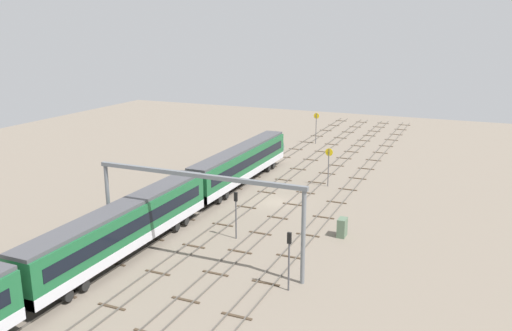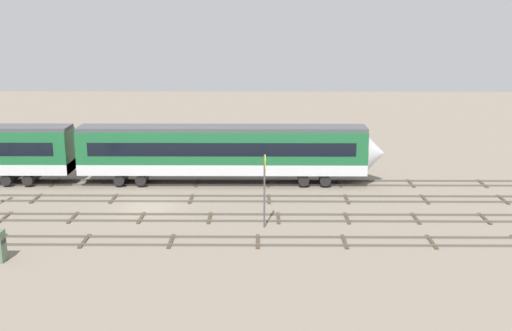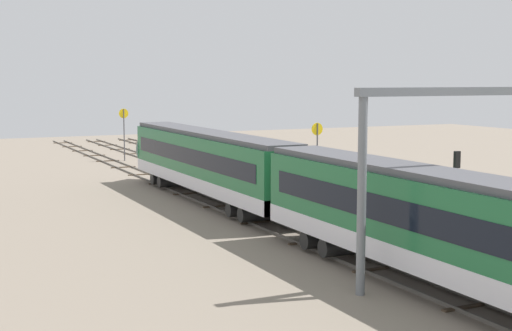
# 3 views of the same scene
# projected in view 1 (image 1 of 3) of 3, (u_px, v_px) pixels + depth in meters

# --- Properties ---
(ground_plane) EXTENTS (137.47, 137.47, 0.00)m
(ground_plane) POSITION_uv_depth(u_px,v_px,m) (274.00, 202.00, 62.43)
(ground_plane) COLOR gray
(track_near_foreground) EXTENTS (121.47, 2.40, 0.16)m
(track_near_foreground) POSITION_uv_depth(u_px,v_px,m) (330.00, 209.00, 59.79)
(track_near_foreground) COLOR #59544C
(track_near_foreground) RESTS_ON ground
(track_second_near) EXTENTS (121.47, 2.40, 0.16)m
(track_second_near) POSITION_uv_depth(u_px,v_px,m) (293.00, 204.00, 61.54)
(track_second_near) COLOR #59544C
(track_second_near) RESTS_ON ground
(track_middle) EXTENTS (121.47, 2.40, 0.16)m
(track_middle) POSITION_uv_depth(u_px,v_px,m) (257.00, 199.00, 63.28)
(track_middle) COLOR #59544C
(track_middle) RESTS_ON ground
(track_with_train) EXTENTS (121.47, 2.40, 0.16)m
(track_with_train) POSITION_uv_depth(u_px,v_px,m) (223.00, 195.00, 65.02)
(track_with_train) COLOR #59544C
(track_with_train) RESTS_ON ground
(train) EXTENTS (75.20, 3.24, 4.80)m
(train) POSITION_uv_depth(u_px,v_px,m) (128.00, 227.00, 47.56)
(train) COLOR #1E6638
(train) RESTS_ON ground
(overhead_gantry) EXTENTS (0.40, 19.69, 8.21)m
(overhead_gantry) POSITION_uv_depth(u_px,v_px,m) (197.00, 195.00, 44.77)
(overhead_gantry) COLOR slate
(overhead_gantry) RESTS_ON ground
(speed_sign_near_foreground) EXTENTS (0.14, 1.00, 5.48)m
(speed_sign_near_foreground) POSITION_uv_depth(u_px,v_px,m) (316.00, 124.00, 92.83)
(speed_sign_near_foreground) COLOR #4C4C51
(speed_sign_near_foreground) RESTS_ON ground
(speed_sign_mid_trackside) EXTENTS (0.14, 1.00, 5.07)m
(speed_sign_mid_trackside) POSITION_uv_depth(u_px,v_px,m) (329.00, 161.00, 67.77)
(speed_sign_mid_trackside) COLOR #4C4C51
(speed_sign_mid_trackside) RESTS_ON ground
(signal_light_trackside_approach) EXTENTS (0.31, 0.32, 4.76)m
(signal_light_trackside_approach) POSITION_uv_depth(u_px,v_px,m) (236.00, 209.00, 50.93)
(signal_light_trackside_approach) COLOR #4C4C51
(signal_light_trackside_approach) RESTS_ON ground
(signal_light_trackside_departure) EXTENTS (0.31, 0.32, 4.89)m
(signal_light_trackside_departure) POSITION_uv_depth(u_px,v_px,m) (289.00, 253.00, 40.73)
(signal_light_trackside_departure) COLOR #4C4C51
(signal_light_trackside_departure) RESTS_ON ground
(relay_cabinet) EXTENTS (1.33, 0.79, 1.88)m
(relay_cabinet) POSITION_uv_depth(u_px,v_px,m) (342.00, 228.00, 51.98)
(relay_cabinet) COLOR #597259
(relay_cabinet) RESTS_ON ground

